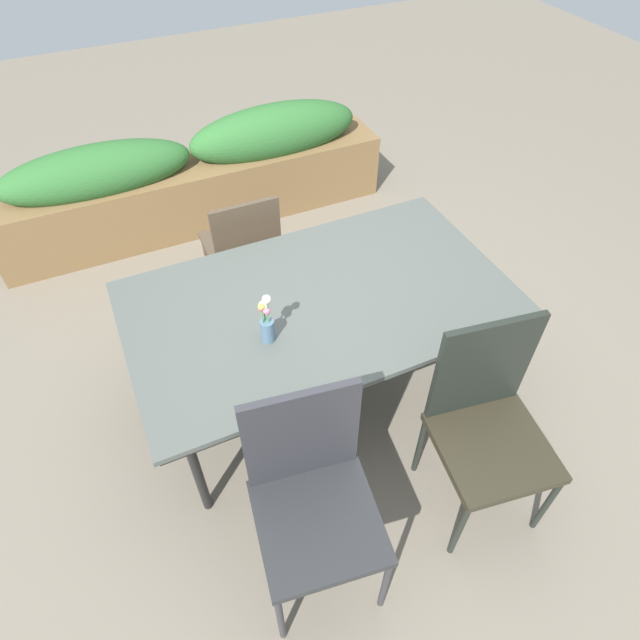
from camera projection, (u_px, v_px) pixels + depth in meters
The scene contains 7 objects.
ground_plane at pixel (319, 379), 3.14m from camera, with size 12.00×12.00×0.00m, color #756B5B.
dining_table at pixel (320, 305), 2.59m from camera, with size 1.83×1.08×0.73m.
chair_near_left at pixel (312, 490), 2.05m from camera, with size 0.53×0.53×1.02m.
chair_far_side at pixel (243, 245), 3.20m from camera, with size 0.42×0.42×0.87m.
chair_near_right at pixel (487, 417), 2.30m from camera, with size 0.53×0.53×1.01m.
flower_vase at pixel (267, 322), 2.30m from camera, with size 0.06×0.06×0.27m.
planter_box at pixel (196, 178), 3.95m from camera, with size 2.86×0.44×0.81m.
Camera 1 is at (-0.79, -1.75, 2.50)m, focal length 30.15 mm.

